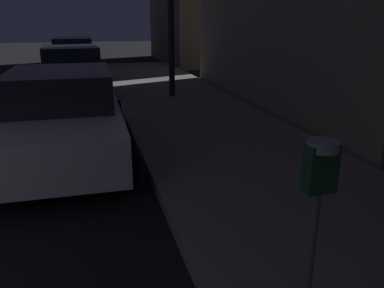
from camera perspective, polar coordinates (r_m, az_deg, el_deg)
name	(u,v)px	position (r m, az deg, el deg)	size (l,w,h in m)	color
parking_meter	(317,193)	(2.44, 18.32, -6.98)	(0.19, 0.19, 1.36)	#59595B
car_white	(64,116)	(6.43, -18.73, 3.95)	(2.03, 4.13, 1.43)	silver
car_blue	(72,71)	(12.22, -17.60, 10.44)	(2.18, 4.59, 1.43)	navy
car_green	(75,55)	(17.80, -17.22, 12.67)	(2.11, 4.57, 1.43)	#19592D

